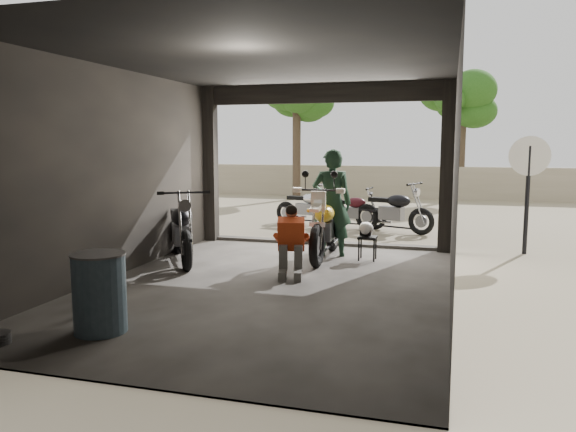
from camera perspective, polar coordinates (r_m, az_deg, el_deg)
The scene contains 16 objects.
ground at distance 8.14m, azimuth -1.91°, elevation -7.26°, with size 80.00×80.00×0.00m, color #7A6D56.
garage at distance 8.43m, azimuth -0.80°, elevation 2.09°, with size 7.00×7.13×3.20m.
boundary_wall at distance 21.67m, azimuth 9.62°, elevation 3.45°, with size 18.00×0.30×1.20m, color gray.
tree_left at distance 20.80m, azimuth 0.89°, elevation 12.73°, with size 2.20×2.20×5.60m.
tree_right at distance 21.54m, azimuth 17.35°, elevation 11.08°, with size 2.20×2.20×5.00m.
main_bike at distance 9.98m, azimuth 3.83°, elevation -0.63°, with size 0.82×1.99×1.33m, color white, non-canonical shape.
left_bike at distance 9.88m, azimuth -10.80°, elevation -0.95°, with size 0.78×1.91×1.29m, color black, non-canonical shape.
outside_bike_a at distance 14.15m, azimuth 2.02°, elevation 1.22°, with size 0.65×1.58×1.07m, color black, non-canonical shape.
outside_bike_b at distance 13.71m, azimuth 6.48°, elevation 0.84°, with size 0.61×1.48×1.00m, color #420F17, non-canonical shape.
outside_bike_c at distance 13.20m, azimuth 10.68°, elevation 0.88°, with size 0.71×1.73×1.17m, color black, non-canonical shape.
rider at distance 10.17m, azimuth 4.47°, elevation 1.29°, with size 0.71×0.47×1.96m, color black.
mechanic at distance 8.59m, azimuth 0.29°, elevation -2.80°, with size 0.55×0.74×1.07m, color #DC4A1D, non-canonical shape.
stool at distance 9.94m, azimuth 8.08°, elevation -2.47°, with size 0.31×0.31×0.44m.
helmet at distance 9.94m, azimuth 7.93°, elevation -1.31°, with size 0.26×0.28×0.25m, color white.
oil_drum at distance 6.45m, azimuth -18.60°, elevation -7.54°, with size 0.57×0.57×0.88m, color #486479.
sign_post at distance 11.25m, azimuth 23.24°, elevation 3.76°, with size 0.73×0.08×2.19m.
Camera 1 is at (2.44, -7.48, 2.06)m, focal length 35.00 mm.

